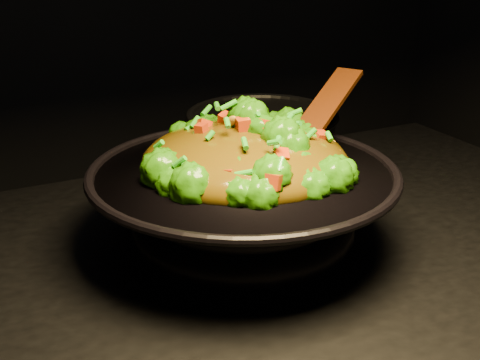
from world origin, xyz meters
name	(u,v)px	position (x,y,z in m)	size (l,w,h in m)	color
wok	(243,211)	(-0.04, 0.07, 0.96)	(0.42, 0.42, 0.12)	black
stir_fry	(245,131)	(-0.02, 0.10, 1.07)	(0.29, 0.29, 0.10)	#2C7B08
spatula	(313,123)	(0.09, 0.10, 1.06)	(0.28, 0.04, 0.01)	#381505
back_pot	(262,151)	(0.09, 0.26, 0.97)	(0.24, 0.24, 0.14)	black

